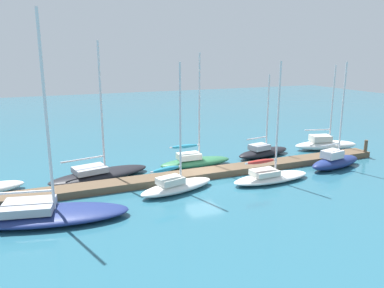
{
  "coord_description": "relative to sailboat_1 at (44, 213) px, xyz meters",
  "views": [
    {
      "loc": [
        -10.93,
        -23.81,
        8.77
      ],
      "look_at": [
        0.0,
        2.0,
        2.0
      ],
      "focal_mm": 35.67,
      "sensor_mm": 36.0,
      "label": 1
    }
  ],
  "objects": [
    {
      "name": "sailboat_3",
      "position": [
        7.98,
        1.35,
        0.04
      ],
      "size": [
        5.55,
        2.87,
        8.22
      ],
      "rotation": [
        0.0,
        0.0,
        0.24
      ],
      "color": "white",
      "rests_on": "ground_plane"
    },
    {
      "name": "sailboat_8",
      "position": [
        24.5,
        6.26,
        0.08
      ],
      "size": [
        6.14,
        3.16,
        7.69
      ],
      "rotation": [
        0.0,
        0.0,
        -0.25
      ],
      "color": "white",
      "rests_on": "ground_plane"
    },
    {
      "name": "sailboat_1",
      "position": [
        0.0,
        0.0,
        0.0
      ],
      "size": [
        9.06,
        4.67,
        10.86
      ],
      "rotation": [
        0.0,
        0.0,
        -0.21
      ],
      "color": "navy",
      "rests_on": "ground_plane"
    },
    {
      "name": "sailboat_2",
      "position": [
        3.85,
        5.87,
        -0.02
      ],
      "size": [
        7.55,
        3.73,
        9.54
      ],
      "rotation": [
        0.0,
        0.0,
        0.21
      ],
      "color": "black",
      "rests_on": "ground_plane"
    },
    {
      "name": "sailboat_5",
      "position": [
        14.68,
        0.65,
        -0.01
      ],
      "size": [
        5.98,
        2.02,
        8.23
      ],
      "rotation": [
        0.0,
        0.0,
        0.03
      ],
      "color": "white",
      "rests_on": "ground_plane"
    },
    {
      "name": "dock_pier",
      "position": [
        10.82,
        3.46,
        -0.23
      ],
      "size": [
        30.63,
        1.62,
        0.47
      ],
      "primitive_type": "cube",
      "color": "brown",
      "rests_on": "ground_plane"
    },
    {
      "name": "sailboat_7",
      "position": [
        21.15,
        1.41,
        0.13
      ],
      "size": [
        5.3,
        2.43,
        8.1
      ],
      "rotation": [
        0.0,
        0.0,
        0.18
      ],
      "color": "navy",
      "rests_on": "ground_plane"
    },
    {
      "name": "sailboat_6",
      "position": [
        17.9,
        6.47,
        0.0
      ],
      "size": [
        5.61,
        2.67,
        6.99
      ],
      "rotation": [
        0.0,
        0.0,
        0.19
      ],
      "color": "black",
      "rests_on": "ground_plane"
    },
    {
      "name": "ground_plane",
      "position": [
        10.82,
        3.46,
        -0.47
      ],
      "size": [
        120.0,
        120.0,
        0.0
      ],
      "primitive_type": "plane",
      "color": "#286075"
    },
    {
      "name": "dock_piling_far_end",
      "position": [
        25.74,
        2.8,
        0.29
      ],
      "size": [
        0.28,
        0.28,
        1.52
      ],
      "primitive_type": "cylinder",
      "color": "brown",
      "rests_on": "ground_plane"
    },
    {
      "name": "sailboat_4",
      "position": [
        11.28,
        6.0,
        0.06
      ],
      "size": [
        5.82,
        1.73,
        8.74
      ],
      "rotation": [
        0.0,
        0.0,
        0.0
      ],
      "color": "#2D7047",
      "rests_on": "ground_plane"
    }
  ]
}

